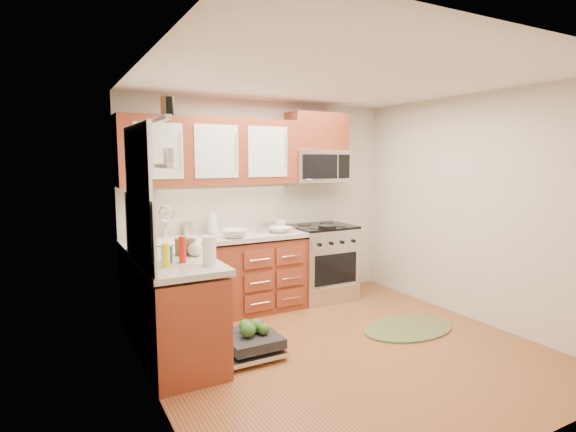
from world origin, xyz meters
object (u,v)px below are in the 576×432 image
bowl_a (279,230)px  cup (281,224)px  dishwasher (247,345)px  paper_towel_roll (209,251)px  rug (408,328)px  skillet (327,227)px  sink (171,252)px  bowl_b (235,234)px  microwave (317,166)px  range (322,262)px  stock_pot (266,227)px  cutting_board (283,228)px  upper_cabinets (211,152)px

bowl_a → cup: cup is taller
dishwasher → paper_towel_roll: bearing=-158.9°
rug → skillet: 1.50m
rug → cup: (-0.70, 1.58, 0.97)m
sink → bowl_b: size_ratio=2.15×
rug → paper_towel_roll: 2.39m
microwave → paper_towel_roll: size_ratio=3.17×
sink → paper_towel_roll: 1.29m
dishwasher → rug: size_ratio=0.66×
range → bowl_b: bearing=-172.2°
sink → stock_pot: size_ratio=3.04×
microwave → skillet: bearing=-103.2°
range → dishwasher: range is taller
sink → cup: 1.48m
paper_towel_roll → bowl_b: size_ratio=0.83×
paper_towel_roll → cutting_board: bearing=44.4°
upper_cabinets → microwave: bearing=-1.0°
upper_cabinets → bowl_a: size_ratio=7.55×
microwave → cup: microwave is taller
range → cup: 0.73m
microwave → bowl_a: size_ratio=2.80×
sink → cutting_board: bearing=5.2°
stock_pot → bowl_a: stock_pot is taller
cutting_board → cup: 0.11m
cup → dishwasher: bearing=-128.1°
dishwasher → rug: 1.78m
range → cup: bearing=155.4°
sink → skillet: size_ratio=2.84×
skillet → cup: bearing=129.9°
dishwasher → paper_towel_roll: 1.03m
dishwasher → bowl_a: size_ratio=2.58×
dishwasher → cutting_board: bearing=50.2°
range → stock_pot: bearing=178.8°
paper_towel_roll → upper_cabinets: bearing=69.8°
range → sink: bearing=-179.7°
dishwasher → stock_pot: 1.63m
sink → bowl_a: bowl_a is taller
upper_cabinets → bowl_b: bearing=-65.5°
microwave → stock_pot: (-0.79, -0.10, -0.71)m
dishwasher → stock_pot: size_ratio=3.44×
rug → stock_pot: stock_pot is taller
sink → dishwasher: sink is taller
sink → rug: size_ratio=0.58×
range → dishwasher: (-1.54, -1.13, -0.38)m
upper_cabinets → dishwasher: upper_cabinets is taller
dishwasher → skillet: size_ratio=3.20×
upper_cabinets → stock_pot: bearing=-11.7°
bowl_b → upper_cabinets: bearing=114.5°
rug → bowl_a: bearing=124.6°
dishwasher → microwave: bearing=39.1°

